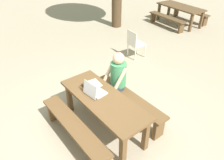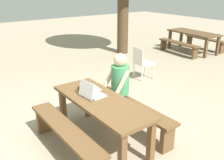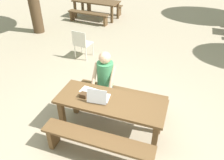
# 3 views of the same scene
# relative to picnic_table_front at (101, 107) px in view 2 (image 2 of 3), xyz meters

# --- Properties ---
(ground_plane) EXTENTS (30.00, 30.00, 0.00)m
(ground_plane) POSITION_rel_picnic_table_front_xyz_m (0.00, 0.00, -0.61)
(ground_plane) COLOR tan
(picnic_table_front) EXTENTS (1.89, 0.71, 0.73)m
(picnic_table_front) POSITION_rel_picnic_table_front_xyz_m (0.00, 0.00, 0.00)
(picnic_table_front) COLOR brown
(picnic_table_front) RESTS_ON ground
(bench_near) EXTENTS (1.83, 0.30, 0.48)m
(bench_near) POSITION_rel_picnic_table_front_xyz_m (0.00, -0.63, -0.25)
(bench_near) COLOR brown
(bench_near) RESTS_ON ground
(bench_far) EXTENTS (1.83, 0.30, 0.48)m
(bench_far) POSITION_rel_picnic_table_front_xyz_m (0.00, 0.63, -0.25)
(bench_far) COLOR brown
(bench_far) RESTS_ON ground
(laptop) EXTENTS (0.37, 0.34, 0.27)m
(laptop) POSITION_rel_picnic_table_front_xyz_m (-0.20, -0.06, 0.18)
(laptop) COLOR silver
(laptop) RESTS_ON picnic_table_front
(small_pouch) EXTENTS (0.12, 0.11, 0.08)m
(small_pouch) POSITION_rel_picnic_table_front_xyz_m (-0.47, -0.06, 0.16)
(small_pouch) COLOR #4C331E
(small_pouch) RESTS_ON picnic_table_front
(paper_sheet) EXTENTS (0.32, 0.24, 0.00)m
(paper_sheet) POSITION_rel_picnic_table_front_xyz_m (-0.47, 0.13, 0.12)
(paper_sheet) COLOR white
(paper_sheet) RESTS_ON picnic_table_front
(person_seated) EXTENTS (0.43, 0.42, 1.29)m
(person_seated) POSITION_rel_picnic_table_front_xyz_m (-0.34, 0.60, 0.16)
(person_seated) COLOR #333847
(person_seated) RESTS_ON ground
(plastic_chair) EXTENTS (0.49, 0.49, 0.85)m
(plastic_chair) POSITION_rel_picnic_table_front_xyz_m (-1.77, 2.48, -0.16)
(plastic_chair) COLOR silver
(plastic_chair) RESTS_ON ground
(picnic_table_mid) EXTENTS (2.01, 0.99, 0.74)m
(picnic_table_mid) POSITION_rel_picnic_table_front_xyz_m (-2.81, 6.01, 0.02)
(picnic_table_mid) COLOR brown
(picnic_table_mid) RESTS_ON ground
(bench_mid_south) EXTENTS (1.77, 0.45, 0.43)m
(bench_mid_south) POSITION_rel_picnic_table_front_xyz_m (-2.87, 5.30, -0.29)
(bench_mid_south) COLOR brown
(bench_mid_south) RESTS_ON ground
(bench_mid_north) EXTENTS (1.77, 0.45, 0.43)m
(bench_mid_north) POSITION_rel_picnic_table_front_xyz_m (-2.75, 6.72, -0.29)
(bench_mid_north) COLOR brown
(bench_mid_north) RESTS_ON ground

